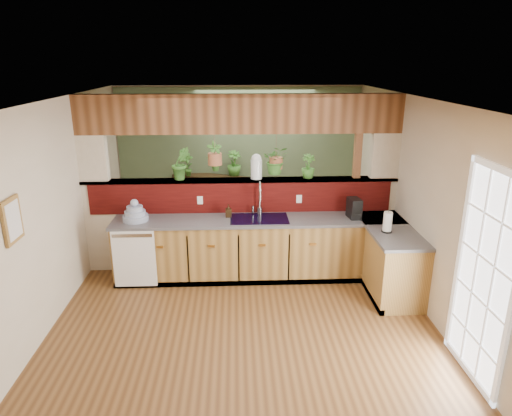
{
  "coord_description": "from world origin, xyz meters",
  "views": [
    {
      "loc": [
        -0.07,
        -5.12,
        3.06
      ],
      "look_at": [
        0.19,
        0.7,
        1.15
      ],
      "focal_mm": 32.0,
      "sensor_mm": 36.0,
      "label": 1
    }
  ],
  "objects_px": {
    "paper_towel": "(388,222)",
    "dish_stack": "(135,214)",
    "shelving_console": "(210,199)",
    "coffee_maker": "(354,209)",
    "glass_jar": "(256,166)",
    "soap_dispenser": "(228,211)",
    "faucet": "(259,197)"
  },
  "relations": [
    {
      "from": "faucet",
      "to": "paper_towel",
      "type": "bearing_deg",
      "value": -24.56
    },
    {
      "from": "coffee_maker",
      "to": "paper_towel",
      "type": "distance_m",
      "value": 0.64
    },
    {
      "from": "dish_stack",
      "to": "soap_dispenser",
      "type": "distance_m",
      "value": 1.3
    },
    {
      "from": "dish_stack",
      "to": "coffee_maker",
      "type": "relative_size",
      "value": 1.26
    },
    {
      "from": "faucet",
      "to": "soap_dispenser",
      "type": "xyz_separation_m",
      "value": [
        -0.45,
        -0.05,
        -0.18
      ]
    },
    {
      "from": "faucet",
      "to": "glass_jar",
      "type": "relative_size",
      "value": 1.39
    },
    {
      "from": "paper_towel",
      "to": "glass_jar",
      "type": "height_order",
      "value": "glass_jar"
    },
    {
      "from": "shelving_console",
      "to": "dish_stack",
      "type": "bearing_deg",
      "value": -87.83
    },
    {
      "from": "dish_stack",
      "to": "coffee_maker",
      "type": "height_order",
      "value": "dish_stack"
    },
    {
      "from": "faucet",
      "to": "coffee_maker",
      "type": "relative_size",
      "value": 1.79
    },
    {
      "from": "dish_stack",
      "to": "faucet",
      "type": "bearing_deg",
      "value": 4.9
    },
    {
      "from": "soap_dispenser",
      "to": "paper_towel",
      "type": "xyz_separation_m",
      "value": [
        2.08,
        -0.69,
        0.04
      ]
    },
    {
      "from": "faucet",
      "to": "dish_stack",
      "type": "height_order",
      "value": "faucet"
    },
    {
      "from": "faucet",
      "to": "glass_jar",
      "type": "height_order",
      "value": "glass_jar"
    },
    {
      "from": "paper_towel",
      "to": "faucet",
      "type": "bearing_deg",
      "value": 155.44
    },
    {
      "from": "paper_towel",
      "to": "shelving_console",
      "type": "distance_m",
      "value": 3.82
    },
    {
      "from": "soap_dispenser",
      "to": "glass_jar",
      "type": "bearing_deg",
      "value": 34.0
    },
    {
      "from": "coffee_maker",
      "to": "paper_towel",
      "type": "relative_size",
      "value": 0.97
    },
    {
      "from": "paper_towel",
      "to": "glass_jar",
      "type": "bearing_deg",
      "value": 149.82
    },
    {
      "from": "paper_towel",
      "to": "dish_stack",
      "type": "bearing_deg",
      "value": 170.0
    },
    {
      "from": "faucet",
      "to": "soap_dispenser",
      "type": "height_order",
      "value": "faucet"
    },
    {
      "from": "faucet",
      "to": "paper_towel",
      "type": "xyz_separation_m",
      "value": [
        1.63,
        -0.75,
        -0.14
      ]
    },
    {
      "from": "coffee_maker",
      "to": "glass_jar",
      "type": "relative_size",
      "value": 0.77
    },
    {
      "from": "soap_dispenser",
      "to": "coffee_maker",
      "type": "bearing_deg",
      "value": -3.86
    },
    {
      "from": "soap_dispenser",
      "to": "shelving_console",
      "type": "height_order",
      "value": "soap_dispenser"
    },
    {
      "from": "dish_stack",
      "to": "glass_jar",
      "type": "bearing_deg",
      "value": 12.29
    },
    {
      "from": "paper_towel",
      "to": "shelving_console",
      "type": "bearing_deg",
      "value": 130.64
    },
    {
      "from": "coffee_maker",
      "to": "shelving_console",
      "type": "height_order",
      "value": "coffee_maker"
    },
    {
      "from": "shelving_console",
      "to": "coffee_maker",
      "type": "bearing_deg",
      "value": -22.52
    },
    {
      "from": "faucet",
      "to": "shelving_console",
      "type": "bearing_deg",
      "value": 111.36
    },
    {
      "from": "dish_stack",
      "to": "soap_dispenser",
      "type": "bearing_deg",
      "value": 4.18
    },
    {
      "from": "dish_stack",
      "to": "glass_jar",
      "type": "height_order",
      "value": "glass_jar"
    }
  ]
}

